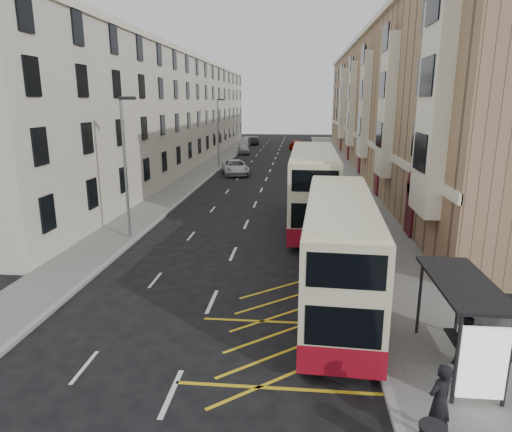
# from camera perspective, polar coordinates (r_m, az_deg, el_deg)

# --- Properties ---
(ground) EXTENTS (200.00, 200.00, 0.00)m
(ground) POSITION_cam_1_polar(r_m,az_deg,el_deg) (15.44, -8.44, -16.77)
(ground) COLOR black
(ground) RESTS_ON ground
(pavement_right) EXTENTS (4.00, 120.00, 0.15)m
(pavement_right) POSITION_cam_1_polar(r_m,az_deg,el_deg) (43.77, 11.42, 3.61)
(pavement_right) COLOR slate
(pavement_right) RESTS_ON ground
(pavement_left) EXTENTS (3.00, 120.00, 0.15)m
(pavement_left) POSITION_cam_1_polar(r_m,az_deg,el_deg) (44.87, -8.72, 3.99)
(pavement_left) COLOR slate
(pavement_left) RESTS_ON ground
(kerb_right) EXTENTS (0.25, 120.00, 0.15)m
(kerb_right) POSITION_cam_1_polar(r_m,az_deg,el_deg) (43.60, 8.80, 3.69)
(kerb_right) COLOR gray
(kerb_right) RESTS_ON ground
(kerb_left) EXTENTS (0.25, 120.00, 0.15)m
(kerb_left) POSITION_cam_1_polar(r_m,az_deg,el_deg) (44.53, -6.84, 3.97)
(kerb_left) COLOR gray
(kerb_left) RESTS_ON ground
(road_markings) EXTENTS (10.00, 110.00, 0.01)m
(road_markings) POSITION_cam_1_polar(r_m,az_deg,el_deg) (58.45, 2.08, 6.42)
(road_markings) COLOR silver
(road_markings) RESTS_ON ground
(terrace_right) EXTENTS (10.75, 79.00, 15.25)m
(terrace_right) POSITION_cam_1_polar(r_m,az_deg,el_deg) (59.31, 17.08, 13.22)
(terrace_right) COLOR #A2815E
(terrace_right) RESTS_ON ground
(terrace_left) EXTENTS (9.18, 79.00, 13.25)m
(terrace_left) POSITION_cam_1_polar(r_m,az_deg,el_deg) (60.71, -10.91, 12.64)
(terrace_left) COLOR beige
(terrace_left) RESTS_ON ground
(bus_shelter) EXTENTS (1.65, 4.25, 2.70)m
(bus_shelter) POSITION_cam_1_polar(r_m,az_deg,el_deg) (14.56, 25.22, -10.58)
(bus_shelter) COLOR black
(bus_shelter) RESTS_ON pavement_right
(guard_railing) EXTENTS (0.06, 6.56, 1.01)m
(guard_railing) POSITION_cam_1_polar(r_m,az_deg,el_deg) (20.06, 13.35, -6.77)
(guard_railing) COLOR #B60920
(guard_railing) RESTS_ON pavement_right
(street_lamp_near) EXTENTS (0.93, 0.18, 8.00)m
(street_lamp_near) POSITION_cam_1_polar(r_m,az_deg,el_deg) (26.86, -15.99, 6.67)
(street_lamp_near) COLOR slate
(street_lamp_near) RESTS_ON pavement_left
(street_lamp_far) EXTENTS (0.93, 0.18, 8.00)m
(street_lamp_far) POSITION_cam_1_polar(r_m,az_deg,el_deg) (55.77, -4.71, 10.79)
(street_lamp_far) COLOR slate
(street_lamp_far) RESTS_ON pavement_left
(double_decker_front) EXTENTS (3.10, 11.06, 4.36)m
(double_decker_front) POSITION_cam_1_polar(r_m,az_deg,el_deg) (17.97, 10.30, -4.47)
(double_decker_front) COLOR beige
(double_decker_front) RESTS_ON ground
(double_decker_rear) EXTENTS (3.00, 12.34, 4.90)m
(double_decker_rear) POSITION_cam_1_polar(r_m,az_deg,el_deg) (29.67, 7.12, 3.59)
(double_decker_rear) COLOR beige
(double_decker_rear) RESTS_ON ground
(pedestrian_near) EXTENTS (0.84, 0.77, 1.92)m
(pedestrian_near) POSITION_cam_1_polar(r_m,az_deg,el_deg) (12.23, 21.96, -20.69)
(pedestrian_near) COLOR black
(pedestrian_near) RESTS_ON pavement_right
(pedestrian_mid) EXTENTS (0.88, 0.74, 1.60)m
(pedestrian_mid) POSITION_cam_1_polar(r_m,az_deg,el_deg) (15.40, 24.96, -14.08)
(pedestrian_mid) COLOR black
(pedestrian_mid) RESTS_ON pavement_right
(pedestrian_far) EXTENTS (1.16, 1.00, 1.87)m
(pedestrian_far) POSITION_cam_1_polar(r_m,az_deg,el_deg) (22.00, 12.91, -4.24)
(pedestrian_far) COLOR black
(pedestrian_far) RESTS_ON pavement_right
(white_van) EXTENTS (3.97, 6.20, 1.59)m
(white_van) POSITION_cam_1_polar(r_m,az_deg,el_deg) (50.56, -2.61, 6.10)
(white_van) COLOR silver
(white_van) RESTS_ON ground
(car_silver) EXTENTS (2.41, 4.74, 1.55)m
(car_silver) POSITION_cam_1_polar(r_m,az_deg,el_deg) (70.66, -1.58, 8.40)
(car_silver) COLOR #999CA1
(car_silver) RESTS_ON ground
(car_dark) EXTENTS (2.43, 4.34, 1.35)m
(car_dark) POSITION_cam_1_polar(r_m,az_deg,el_deg) (85.64, -0.33, 9.36)
(car_dark) COLOR black
(car_dark) RESTS_ON ground
(car_red) EXTENTS (3.26, 5.62, 1.53)m
(car_red) POSITION_cam_1_polar(r_m,az_deg,el_deg) (77.95, 5.23, 8.89)
(car_red) COLOR #9C1000
(car_red) RESTS_ON ground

